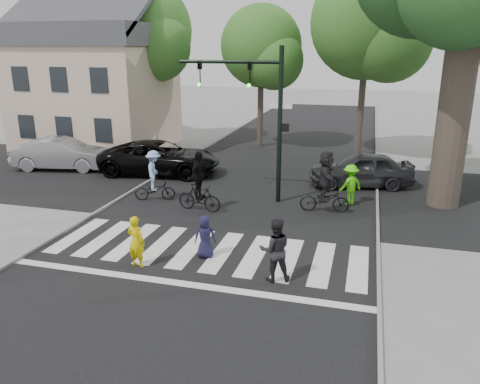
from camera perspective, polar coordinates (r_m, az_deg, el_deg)
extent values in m
plane|color=gray|center=(13.58, -5.47, -8.72)|extent=(120.00, 120.00, 0.00)
cube|color=black|center=(17.98, 0.16, -2.00)|extent=(10.00, 70.00, 0.01)
cube|color=black|center=(20.75, 2.34, 0.63)|extent=(70.00, 10.00, 0.01)
cube|color=gray|center=(19.83, -14.07, -0.54)|extent=(0.10, 70.00, 0.10)
cube|color=gray|center=(17.41, 16.44, -3.23)|extent=(0.10, 70.00, 0.10)
cube|color=silver|center=(16.38, -19.14, -4.94)|extent=(0.55, 3.00, 0.01)
cube|color=silver|center=(15.86, -16.13, -5.39)|extent=(0.55, 3.00, 0.01)
cube|color=silver|center=(15.38, -12.93, -5.85)|extent=(0.55, 3.00, 0.01)
cube|color=silver|center=(14.96, -9.52, -6.32)|extent=(0.55, 3.00, 0.01)
cube|color=silver|center=(14.59, -5.92, -6.80)|extent=(0.55, 3.00, 0.01)
cube|color=silver|center=(14.28, -2.15, -7.26)|extent=(0.55, 3.00, 0.01)
cube|color=silver|center=(14.03, 1.78, -7.71)|extent=(0.55, 3.00, 0.01)
cube|color=silver|center=(13.86, 5.85, -8.14)|extent=(0.55, 3.00, 0.01)
cube|color=silver|center=(13.75, 10.00, -8.53)|extent=(0.55, 3.00, 0.01)
cube|color=silver|center=(13.72, 14.20, -8.89)|extent=(0.55, 3.00, 0.01)
cube|color=silver|center=(12.59, -7.43, -10.96)|extent=(10.00, 0.30, 0.01)
cylinder|color=black|center=(18.12, 4.87, 7.87)|extent=(0.18, 0.18, 6.00)
cylinder|color=black|center=(18.36, -1.31, 15.58)|extent=(4.00, 0.14, 0.14)
imported|color=black|center=(18.16, 1.20, 14.15)|extent=(0.16, 0.20, 1.00)
sphere|color=#19E533|center=(18.07, 1.09, 12.86)|extent=(0.14, 0.14, 0.14)
imported|color=black|center=(18.75, -4.92, 14.19)|extent=(0.16, 0.20, 1.00)
sphere|color=#19E533|center=(18.67, -5.02, 12.94)|extent=(0.14, 0.14, 0.14)
cube|color=black|center=(18.08, 5.56, 7.84)|extent=(0.28, 0.18, 0.30)
cube|color=#FF660C|center=(18.06, 5.91, 7.82)|extent=(0.02, 0.14, 0.20)
cube|color=white|center=(18.00, 4.94, 10.39)|extent=(0.90, 0.04, 0.18)
cylinder|color=brown|center=(19.27, 24.62, 8.46)|extent=(1.20, 1.20, 7.00)
cylinder|color=brown|center=(18.98, 26.81, 17.22)|extent=(1.29, 1.74, 2.93)
cylinder|color=brown|center=(33.32, -18.70, 11.26)|extent=(0.36, 0.36, 5.95)
sphere|color=#406E1E|center=(33.19, -19.28, 17.09)|extent=(5.20, 5.20, 5.20)
sphere|color=#406E1E|center=(31.96, -18.33, 15.68)|extent=(3.64, 3.64, 3.64)
cylinder|color=brown|center=(30.36, -11.23, 11.79)|extent=(0.36, 0.36, 6.44)
sphere|color=#406E1E|center=(30.25, -11.65, 18.74)|extent=(5.80, 5.80, 5.80)
sphere|color=#406E1E|center=(28.95, -10.20, 17.08)|extent=(4.06, 4.06, 4.06)
cylinder|color=brown|center=(29.08, 2.52, 11.04)|extent=(0.36, 0.36, 5.60)
sphere|color=#406E1E|center=(28.91, 2.60, 17.35)|extent=(4.80, 4.80, 4.80)
sphere|color=#406E1E|center=(28.01, 4.23, 15.70)|extent=(3.36, 3.36, 3.36)
cylinder|color=brown|center=(27.00, 14.64, 11.23)|extent=(0.36, 0.36, 6.72)
sphere|color=#406E1E|center=(26.91, 15.29, 19.37)|extent=(6.00, 6.00, 6.00)
sphere|color=#406E1E|center=(25.99, 17.85, 17.14)|extent=(4.20, 4.20, 4.20)
cube|color=beige|center=(30.12, -17.00, 10.92)|extent=(8.00, 7.00, 6.00)
cube|color=#47474C|center=(29.99, -17.63, 17.75)|extent=(8.40, 7.40, 1.20)
cube|color=#47474C|center=(28.48, -19.92, 19.64)|extent=(8.40, 3.69, 2.44)
cube|color=#47474C|center=(31.61, -15.91, 19.65)|extent=(8.40, 3.69, 2.44)
cube|color=black|center=(28.86, -24.56, 7.26)|extent=(1.00, 0.06, 1.30)
cube|color=black|center=(28.59, -25.22, 12.38)|extent=(1.00, 0.06, 1.30)
cube|color=black|center=(27.39, -20.65, 7.25)|extent=(1.00, 0.06, 1.30)
cube|color=black|center=(27.11, -21.24, 12.66)|extent=(1.00, 0.06, 1.30)
cube|color=black|center=(26.07, -16.33, 7.21)|extent=(1.00, 0.06, 1.30)
cube|color=black|center=(25.77, -16.82, 12.90)|extent=(1.00, 0.06, 1.30)
cube|color=gray|center=(26.56, -18.07, 4.36)|extent=(2.00, 1.20, 0.80)
imported|color=yellow|center=(13.40, -12.54, -5.91)|extent=(0.60, 0.45, 1.50)
imported|color=#1A1738|center=(13.72, -4.29, -5.47)|extent=(0.72, 0.57, 1.28)
imported|color=black|center=(12.32, 4.31, -7.04)|extent=(1.01, 0.90, 1.74)
imported|color=black|center=(19.16, -10.34, 0.25)|extent=(1.70, 1.05, 0.84)
imported|color=#90ACDA|center=(18.94, -10.47, 2.59)|extent=(0.91, 1.18, 1.62)
imported|color=black|center=(17.65, -4.99, -0.66)|extent=(1.79, 0.69, 1.05)
imported|color=black|center=(17.41, -5.07, 2.00)|extent=(0.56, 1.10, 1.81)
imported|color=black|center=(17.77, 10.27, -0.90)|extent=(1.89, 0.85, 0.96)
imported|color=black|center=(17.51, 10.43, 1.96)|extent=(0.74, 1.76, 1.84)
imported|color=black|center=(23.08, -9.73, 4.14)|extent=(6.03, 3.32, 1.60)
imported|color=#9E9FA2|center=(25.28, -20.91, 4.37)|extent=(5.05, 2.56, 1.59)
imported|color=#2C2D30|center=(21.33, 14.52, 2.67)|extent=(4.77, 2.78, 1.53)
imported|color=#54FF0F|center=(18.72, 13.30, 0.87)|extent=(1.17, 1.13, 1.60)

